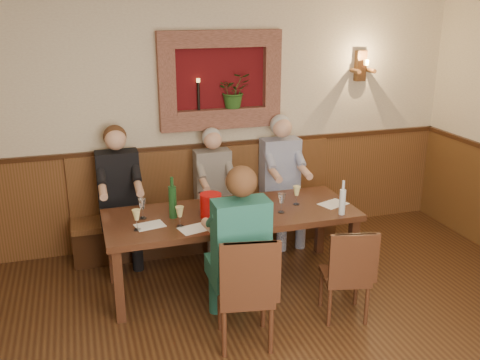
# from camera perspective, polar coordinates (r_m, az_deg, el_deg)

# --- Properties ---
(room_shell) EXTENTS (6.04, 6.04, 2.82)m
(room_shell) POSITION_cam_1_polar(r_m,az_deg,el_deg) (3.11, 8.60, 3.90)
(room_shell) COLOR beige
(room_shell) RESTS_ON ground
(wainscoting) EXTENTS (6.02, 6.02, 1.15)m
(wainscoting) POSITION_cam_1_polar(r_m,az_deg,el_deg) (3.66, 7.59, -16.26)
(wainscoting) COLOR #543618
(wainscoting) RESTS_ON ground
(wall_niche) EXTENTS (1.36, 0.30, 1.06)m
(wall_niche) POSITION_cam_1_polar(r_m,az_deg,el_deg) (5.92, -1.70, 10.17)
(wall_niche) COLOR #510B0F
(wall_niche) RESTS_ON ground
(wall_sconce) EXTENTS (0.25, 0.20, 0.35)m
(wall_sconce) POSITION_cam_1_polar(r_m,az_deg,el_deg) (6.53, 12.80, 11.71)
(wall_sconce) COLOR #543618
(wall_sconce) RESTS_ON ground
(dining_table) EXTENTS (2.40, 0.90, 0.75)m
(dining_table) POSITION_cam_1_polar(r_m,az_deg,el_deg) (5.14, -0.90, -4.24)
(dining_table) COLOR #3A2011
(dining_table) RESTS_ON ground
(bench) EXTENTS (3.00, 0.45, 1.11)m
(bench) POSITION_cam_1_polar(r_m,az_deg,el_deg) (6.12, -3.37, -3.98)
(bench) COLOR #381E0F
(bench) RESTS_ON ground
(chair_near_left) EXTENTS (0.50, 0.50, 0.98)m
(chair_near_left) POSITION_cam_1_polar(r_m,az_deg,el_deg) (4.44, 0.52, -13.90)
(chair_near_left) COLOR #3A2011
(chair_near_left) RESTS_ON ground
(chair_near_right) EXTENTS (0.45, 0.45, 0.86)m
(chair_near_right) POSITION_cam_1_polar(r_m,az_deg,el_deg) (4.88, 11.05, -11.53)
(chair_near_right) COLOR #3A2011
(chair_near_right) RESTS_ON ground
(person_bench_left) EXTENTS (0.44, 0.54, 1.46)m
(person_bench_left) POSITION_cam_1_polar(r_m,az_deg,el_deg) (5.78, -12.60, -2.80)
(person_bench_left) COLOR black
(person_bench_left) RESTS_ON ground
(person_bench_mid) EXTENTS (0.40, 0.48, 1.37)m
(person_bench_mid) POSITION_cam_1_polar(r_m,az_deg,el_deg) (5.95, -2.70, -2.20)
(person_bench_mid) COLOR #605958
(person_bench_mid) RESTS_ON ground
(person_bench_right) EXTENTS (0.44, 0.54, 1.47)m
(person_bench_right) POSITION_cam_1_polar(r_m,az_deg,el_deg) (6.17, 4.54, -1.03)
(person_bench_right) COLOR navy
(person_bench_right) RESTS_ON ground
(person_chair_front) EXTENTS (0.45, 0.55, 1.48)m
(person_chair_front) POSITION_cam_1_polar(r_m,az_deg,el_deg) (4.45, -0.25, -8.87)
(person_chair_front) COLOR navy
(person_chair_front) RESTS_ON ground
(spittoon_bucket) EXTENTS (0.26, 0.26, 0.23)m
(spittoon_bucket) POSITION_cam_1_polar(r_m,az_deg,el_deg) (4.98, -3.13, -2.73)
(spittoon_bucket) COLOR red
(spittoon_bucket) RESTS_ON dining_table
(wine_bottle_green_a) EXTENTS (0.07, 0.07, 0.40)m
(wine_bottle_green_a) POSITION_cam_1_polar(r_m,az_deg,el_deg) (5.15, 0.69, -1.33)
(wine_bottle_green_a) COLOR #19471E
(wine_bottle_green_a) RESTS_ON dining_table
(wine_bottle_green_b) EXTENTS (0.09, 0.09, 0.40)m
(wine_bottle_green_b) POSITION_cam_1_polar(r_m,az_deg,el_deg) (4.97, -7.20, -2.25)
(wine_bottle_green_b) COLOR #19471E
(wine_bottle_green_b) RESTS_ON dining_table
(water_bottle) EXTENTS (0.07, 0.07, 0.33)m
(water_bottle) POSITION_cam_1_polar(r_m,az_deg,el_deg) (5.11, 10.87, -2.22)
(water_bottle) COLOR silver
(water_bottle) RESTS_ON dining_table
(tasting_sheet_a) EXTENTS (0.29, 0.23, 0.00)m
(tasting_sheet_a) POSITION_cam_1_polar(r_m,az_deg,el_deg) (4.89, -9.59, -4.80)
(tasting_sheet_a) COLOR white
(tasting_sheet_a) RESTS_ON dining_table
(tasting_sheet_b) EXTENTS (0.32, 0.28, 0.00)m
(tasting_sheet_b) POSITION_cam_1_polar(r_m,az_deg,el_deg) (5.05, -0.10, -3.75)
(tasting_sheet_b) COLOR white
(tasting_sheet_b) RESTS_ON dining_table
(tasting_sheet_c) EXTENTS (0.32, 0.28, 0.00)m
(tasting_sheet_c) POSITION_cam_1_polar(r_m,az_deg,el_deg) (5.40, 9.91, -2.52)
(tasting_sheet_c) COLOR white
(tasting_sheet_c) RESTS_ON dining_table
(tasting_sheet_d) EXTENTS (0.31, 0.26, 0.00)m
(tasting_sheet_d) POSITION_cam_1_polar(r_m,az_deg,el_deg) (4.77, -4.82, -5.19)
(tasting_sheet_d) COLOR white
(tasting_sheet_d) RESTS_ON dining_table
(wine_glass_0) EXTENTS (0.08, 0.08, 0.19)m
(wine_glass_0) POSITION_cam_1_polar(r_m,az_deg,el_deg) (5.19, 0.35, -1.98)
(wine_glass_0) COLOR #DAD282
(wine_glass_0) RESTS_ON dining_table
(wine_glass_1) EXTENTS (0.08, 0.08, 0.19)m
(wine_glass_1) POSITION_cam_1_polar(r_m,az_deg,el_deg) (5.11, -4.07, -2.39)
(wine_glass_1) COLOR white
(wine_glass_1) RESTS_ON dining_table
(wine_glass_2) EXTENTS (0.08, 0.08, 0.19)m
(wine_glass_2) POSITION_cam_1_polar(r_m,az_deg,el_deg) (4.79, -6.43, -3.91)
(wine_glass_2) COLOR #DAD282
(wine_glass_2) RESTS_ON dining_table
(wine_glass_3) EXTENTS (0.08, 0.08, 0.19)m
(wine_glass_3) POSITION_cam_1_polar(r_m,az_deg,el_deg) (4.91, -1.83, -3.23)
(wine_glass_3) COLOR #DAD282
(wine_glass_3) RESTS_ON dining_table
(wine_glass_4) EXTENTS (0.08, 0.08, 0.19)m
(wine_glass_4) POSITION_cam_1_polar(r_m,az_deg,el_deg) (4.72, -2.19, -4.17)
(wine_glass_4) COLOR #DAD282
(wine_glass_4) RESTS_ON dining_table
(wine_glass_5) EXTENTS (0.08, 0.08, 0.19)m
(wine_glass_5) POSITION_cam_1_polar(r_m,az_deg,el_deg) (4.78, -10.96, -4.21)
(wine_glass_5) COLOR #DAD282
(wine_glass_5) RESTS_ON dining_table
(wine_glass_6) EXTENTS (0.08, 0.08, 0.19)m
(wine_glass_6) POSITION_cam_1_polar(r_m,az_deg,el_deg) (5.09, 4.45, -2.47)
(wine_glass_6) COLOR white
(wine_glass_6) RESTS_ON dining_table
(wine_glass_7) EXTENTS (0.08, 0.08, 0.19)m
(wine_glass_7) POSITION_cam_1_polar(r_m,az_deg,el_deg) (5.02, -10.35, -3.03)
(wine_glass_7) COLOR white
(wine_glass_7) RESTS_ON dining_table
(wine_glass_8) EXTENTS (0.08, 0.08, 0.19)m
(wine_glass_8) POSITION_cam_1_polar(r_m,az_deg,el_deg) (5.30, 6.05, -1.65)
(wine_glass_8) COLOR #DAD282
(wine_glass_8) RESTS_ON dining_table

